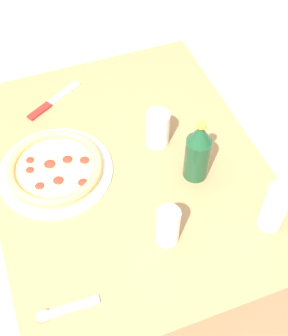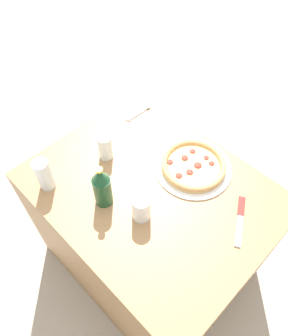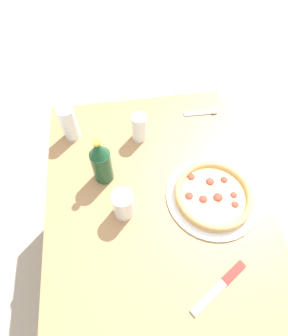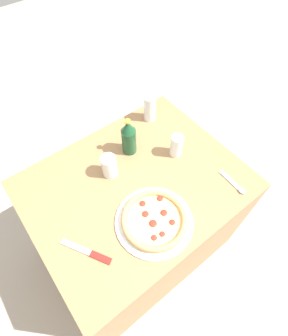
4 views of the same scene
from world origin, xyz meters
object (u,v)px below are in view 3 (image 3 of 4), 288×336
(pizza_veggie, at_px, (213,195))
(spoon, at_px, (206,112))
(glass_cola, at_px, (123,205))
(knife, at_px, (221,285))
(glass_red_wine, at_px, (139,128))
(beer_bottle, at_px, (101,162))
(glass_lemonade, at_px, (70,125))

(pizza_veggie, relative_size, spoon, 2.14)
(glass_cola, height_order, knife, glass_cola)
(pizza_veggie, xyz_separation_m, knife, (-0.29, 0.06, -0.02))
(glass_red_wine, relative_size, spoon, 0.78)
(beer_bottle, bearing_deg, glass_lemonade, 27.80)
(knife, height_order, spoon, spoon)
(glass_red_wine, distance_m, spoon, 0.33)
(glass_cola, distance_m, glass_lemonade, 0.41)
(glass_lemonade, relative_size, spoon, 0.96)
(beer_bottle, bearing_deg, pizza_veggie, -111.11)
(glass_red_wine, height_order, spoon, glass_red_wine)
(glass_lemonade, height_order, beer_bottle, beer_bottle)
(glass_lemonade, distance_m, spoon, 0.59)
(glass_cola, height_order, spoon, glass_cola)
(knife, relative_size, spoon, 1.31)
(pizza_veggie, xyz_separation_m, glass_cola, (-0.01, 0.32, 0.04))
(glass_cola, bearing_deg, spoon, -44.61)
(glass_lemonade, xyz_separation_m, knife, (-0.65, -0.44, -0.06))
(glass_cola, relative_size, glass_lemonade, 0.78)
(beer_bottle, distance_m, spoon, 0.55)
(glass_red_wine, bearing_deg, knife, -165.00)
(pizza_veggie, bearing_deg, glass_red_wine, 34.90)
(spoon, bearing_deg, beer_bottle, 119.36)
(glass_cola, relative_size, beer_bottle, 0.55)
(glass_cola, height_order, glass_red_wine, glass_red_wine)
(beer_bottle, bearing_deg, knife, -143.66)
(glass_cola, bearing_deg, pizza_veggie, -88.53)
(spoon, bearing_deg, glass_red_wine, 106.77)
(glass_red_wine, xyz_separation_m, spoon, (0.09, -0.31, -0.05))
(glass_cola, distance_m, spoon, 0.59)
(knife, bearing_deg, glass_cola, 43.10)
(glass_cola, bearing_deg, glass_lemonade, 24.88)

